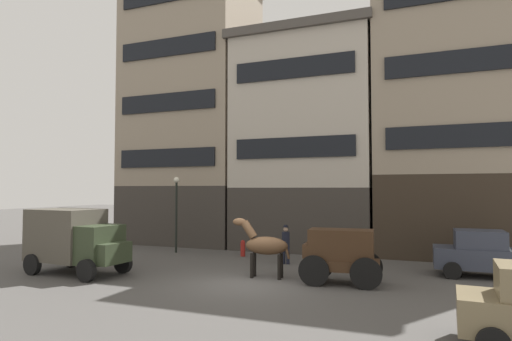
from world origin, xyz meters
The scene contains 11 objects.
ground_plane centered at (0.00, 0.00, 0.00)m, with size 120.00×120.00×0.00m, color #4C4947.
building_far_left centered at (-8.21, 10.43, 8.87)m, with size 8.28×6.69×17.65m.
building_center_left centered at (-0.26, 10.43, 6.35)m, with size 8.33×6.69×12.62m.
building_center_right centered at (7.95, 10.43, 7.65)m, with size 8.80×6.69×15.21m.
cargo_wagon centered at (3.25, 1.21, 1.15)m, with size 3.00×1.70×1.98m.
draft_horse centered at (0.30, 1.21, 1.27)m, with size 2.35×0.72×2.30m.
delivery_truck_near centered at (-7.17, -0.85, 1.42)m, with size 4.47×2.42×2.62m.
sedan_light centered at (8.30, 4.40, 0.91)m, with size 3.70×1.86×1.83m.
pedestrian_officer centered at (0.20, 4.40, 0.98)m, with size 0.49×0.49×1.79m.
streetlamp_curbside centered at (-6.43, 5.61, 2.67)m, with size 0.32×0.32×4.12m.
fire_hydrant_curbside centered at (-2.53, 5.74, 0.43)m, with size 0.24×0.24×0.83m.
Camera 1 is at (6.04, -14.41, 3.46)m, focal length 29.68 mm.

